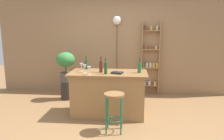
# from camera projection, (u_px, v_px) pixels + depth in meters

# --- Properties ---
(ground) EXTENTS (12.00, 12.00, 0.00)m
(ground) POSITION_uv_depth(u_px,v_px,m) (107.00, 120.00, 4.18)
(ground) COLOR olive
(back_wall) EXTENTS (6.40, 0.10, 2.80)m
(back_wall) POSITION_uv_depth(u_px,v_px,m) (115.00, 42.00, 5.83)
(back_wall) COLOR #997551
(back_wall) RESTS_ON ground
(kitchen_counter) EXTENTS (1.55, 0.78, 0.89)m
(kitchen_counter) POSITION_uv_depth(u_px,v_px,m) (108.00, 93.00, 4.39)
(kitchen_counter) COLOR #9E7042
(kitchen_counter) RESTS_ON ground
(bar_stool) EXTENTS (0.34, 0.34, 0.68)m
(bar_stool) POSITION_uv_depth(u_px,v_px,m) (114.00, 103.00, 3.63)
(bar_stool) COLOR #196642
(bar_stool) RESTS_ON ground
(spice_shelf) EXTENTS (0.47, 0.12, 1.95)m
(spice_shelf) POSITION_uv_depth(u_px,v_px,m) (150.00, 60.00, 5.70)
(spice_shelf) COLOR #A87F51
(spice_shelf) RESTS_ON ground
(plant_stool) EXTENTS (0.28, 0.28, 0.46)m
(plant_stool) POSITION_uv_depth(u_px,v_px,m) (67.00, 90.00, 5.42)
(plant_stool) COLOR #2D2823
(plant_stool) RESTS_ON ground
(potted_plant) EXTENTS (0.46, 0.41, 0.73)m
(potted_plant) POSITION_uv_depth(u_px,v_px,m) (66.00, 63.00, 5.29)
(potted_plant) COLOR #514C47
(potted_plant) RESTS_ON plant_stool
(bottle_olive_oil) EXTENTS (0.07, 0.07, 0.31)m
(bottle_olive_oil) POSITION_uv_depth(u_px,v_px,m) (101.00, 67.00, 4.27)
(bottle_olive_oil) COLOR #5B2319
(bottle_olive_oil) RESTS_ON kitchen_counter
(bottle_soda_blue) EXTENTS (0.06, 0.06, 0.28)m
(bottle_soda_blue) POSITION_uv_depth(u_px,v_px,m) (86.00, 64.00, 4.62)
(bottle_soda_blue) COLOR #194C23
(bottle_soda_blue) RESTS_ON kitchen_counter
(bottle_wine_red) EXTENTS (0.07, 0.07, 0.27)m
(bottle_wine_red) POSITION_uv_depth(u_px,v_px,m) (139.00, 68.00, 4.24)
(bottle_wine_red) COLOR #236638
(bottle_wine_red) RESTS_ON kitchen_counter
(bottle_spirits_clear) EXTENTS (0.06, 0.06, 0.31)m
(bottle_spirits_clear) POSITION_uv_depth(u_px,v_px,m) (106.00, 68.00, 4.11)
(bottle_spirits_clear) COLOR #194C23
(bottle_spirits_clear) RESTS_ON kitchen_counter
(wine_glass_left) EXTENTS (0.07, 0.07, 0.16)m
(wine_glass_left) POSITION_uv_depth(u_px,v_px,m) (89.00, 69.00, 4.03)
(wine_glass_left) COLOR silver
(wine_glass_left) RESTS_ON kitchen_counter
(wine_glass_center) EXTENTS (0.07, 0.07, 0.16)m
(wine_glass_center) POSITION_uv_depth(u_px,v_px,m) (85.00, 67.00, 4.22)
(wine_glass_center) COLOR silver
(wine_glass_center) RESTS_ON kitchen_counter
(wine_glass_right) EXTENTS (0.07, 0.07, 0.16)m
(wine_glass_right) POSITION_uv_depth(u_px,v_px,m) (81.00, 65.00, 4.41)
(wine_glass_right) COLOR silver
(wine_glass_right) RESTS_ON kitchen_counter
(cookbook) EXTENTS (0.25, 0.21, 0.03)m
(cookbook) POSITION_uv_depth(u_px,v_px,m) (117.00, 73.00, 4.17)
(cookbook) COLOR black
(cookbook) RESTS_ON kitchen_counter
(pendant_globe_light) EXTENTS (0.23, 0.23, 2.08)m
(pendant_globe_light) POSITION_uv_depth(u_px,v_px,m) (117.00, 21.00, 5.62)
(pendant_globe_light) COLOR black
(pendant_globe_light) RESTS_ON ground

